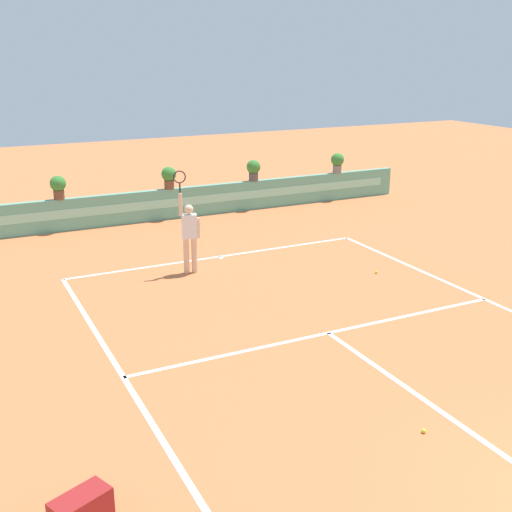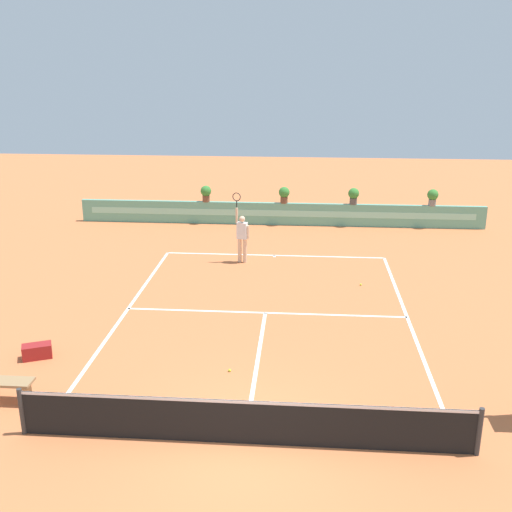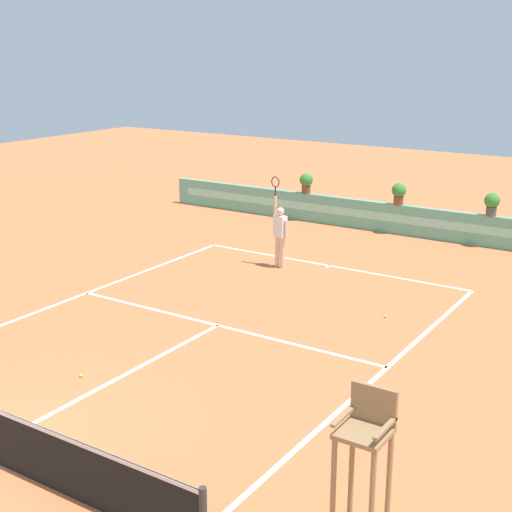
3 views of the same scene
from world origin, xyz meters
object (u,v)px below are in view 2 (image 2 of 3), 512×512
(potted_plant_centre, at_px, (284,194))
(tennis_ball_near_baseline, at_px, (230,370))
(tennis_ball_mid_court, at_px, (361,284))
(potted_plant_right, at_px, (354,195))
(tennis_player, at_px, (242,235))
(potted_plant_left, at_px, (206,193))
(gear_bag, at_px, (37,351))
(potted_plant_far_right, at_px, (433,196))

(potted_plant_centre, bearing_deg, tennis_ball_near_baseline, -93.43)
(tennis_ball_mid_court, height_order, potted_plant_right, potted_plant_right)
(tennis_player, relative_size, potted_plant_right, 3.57)
(tennis_ball_mid_court, relative_size, potted_plant_left, 0.09)
(gear_bag, xyz_separation_m, potted_plant_centre, (5.68, 13.25, 1.23))
(potted_plant_centre, distance_m, potted_plant_right, 3.04)
(gear_bag, xyz_separation_m, potted_plant_right, (8.73, 13.25, 1.23))
(tennis_player, xyz_separation_m, potted_plant_centre, (1.33, 5.38, 0.36))
(potted_plant_centre, bearing_deg, gear_bag, -113.21)
(potted_plant_right, bearing_deg, potted_plant_far_right, 0.00)
(tennis_ball_near_baseline, xyz_separation_m, tennis_ball_mid_court, (3.62, 6.09, 0.00))
(gear_bag, distance_m, potted_plant_left, 13.48)
(potted_plant_left, bearing_deg, potted_plant_right, 0.00)
(tennis_player, xyz_separation_m, tennis_ball_mid_court, (4.14, -2.10, -1.02))
(tennis_player, bearing_deg, potted_plant_centre, 76.08)
(potted_plant_centre, bearing_deg, potted_plant_far_right, 0.00)
(potted_plant_left, xyz_separation_m, potted_plant_far_right, (9.94, 0.00, 0.00))
(tennis_player, bearing_deg, gear_bag, -118.93)
(potted_plant_centre, bearing_deg, tennis_ball_mid_court, -69.45)
(tennis_ball_near_baseline, bearing_deg, potted_plant_far_right, 61.85)
(gear_bag, bearing_deg, potted_plant_centre, 66.79)
(potted_plant_centre, bearing_deg, tennis_player, -103.92)
(tennis_player, height_order, potted_plant_right, tennis_player)
(potted_plant_centre, height_order, potted_plant_right, same)
(tennis_ball_mid_court, height_order, potted_plant_centre, potted_plant_centre)
(tennis_player, xyz_separation_m, potted_plant_far_right, (7.78, 5.38, 0.36))
(tennis_ball_mid_court, height_order, potted_plant_far_right, potted_plant_far_right)
(tennis_ball_near_baseline, bearing_deg, potted_plant_right, 74.14)
(tennis_ball_mid_court, bearing_deg, potted_plant_right, 88.16)
(tennis_ball_mid_court, height_order, potted_plant_left, potted_plant_left)
(tennis_ball_near_baseline, relative_size, potted_plant_right, 0.09)
(potted_plant_centre, distance_m, potted_plant_far_right, 6.45)
(tennis_ball_mid_court, bearing_deg, potted_plant_centre, 110.55)
(tennis_ball_near_baseline, xyz_separation_m, potted_plant_left, (-2.68, 13.57, 1.38))
(gear_bag, height_order, potted_plant_far_right, potted_plant_far_right)
(tennis_ball_near_baseline, bearing_deg, potted_plant_left, 101.16)
(tennis_player, xyz_separation_m, potted_plant_right, (4.38, 5.38, 0.36))
(tennis_ball_near_baseline, height_order, potted_plant_far_right, potted_plant_far_right)
(gear_bag, xyz_separation_m, potted_plant_left, (2.19, 13.25, 1.23))
(tennis_player, distance_m, potted_plant_far_right, 9.47)
(gear_bag, height_order, tennis_ball_near_baseline, gear_bag)
(tennis_player, relative_size, tennis_ball_mid_court, 38.01)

